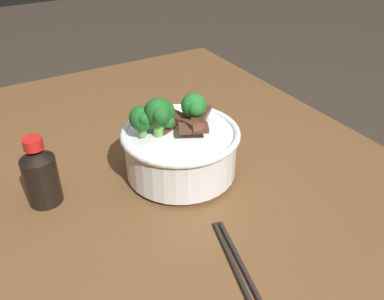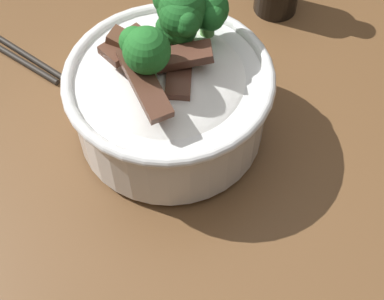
% 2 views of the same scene
% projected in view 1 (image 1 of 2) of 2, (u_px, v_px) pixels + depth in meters
% --- Properties ---
extents(dining_table, '(1.11, 0.84, 0.80)m').
position_uv_depth(dining_table, '(169.00, 224.00, 0.81)').
color(dining_table, brown).
rests_on(dining_table, ground).
extents(rice_bowl, '(0.21, 0.21, 0.16)m').
position_uv_depth(rice_bowl, '(180.00, 144.00, 0.71)').
color(rice_bowl, white).
rests_on(rice_bowl, dining_table).
extents(chopsticks_pair, '(0.23, 0.08, 0.01)m').
position_uv_depth(chopsticks_pair, '(246.00, 283.00, 0.54)').
color(chopsticks_pair, '#28231E').
rests_on(chopsticks_pair, dining_table).
extents(soy_sauce_bottle, '(0.06, 0.06, 0.12)m').
position_uv_depth(soy_sauce_bottle, '(41.00, 175.00, 0.66)').
color(soy_sauce_bottle, black).
rests_on(soy_sauce_bottle, dining_table).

